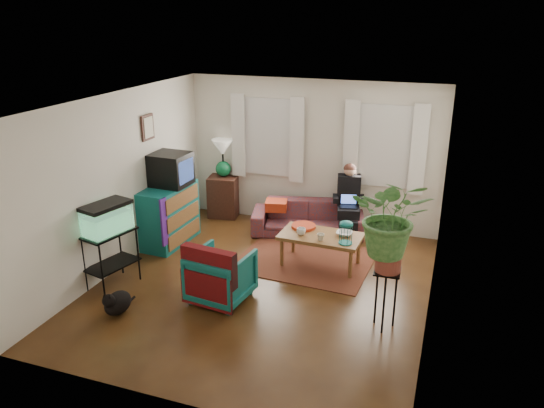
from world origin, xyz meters
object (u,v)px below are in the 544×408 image
at_px(side_table, 224,196).
at_px(plant_stand, 385,299).
at_px(dresser, 168,215).
at_px(sofa, 308,213).
at_px(armchair, 221,273).
at_px(coffee_table, 320,250).
at_px(aquarium_stand, 112,259).

distance_m(side_table, plant_stand, 4.43).
bearing_deg(dresser, side_table, 79.34).
bearing_deg(side_table, plant_stand, -39.69).
bearing_deg(sofa, armchair, -114.51).
bearing_deg(plant_stand, armchair, -179.01).
height_order(sofa, side_table, side_table).
relative_size(sofa, dresser, 1.73).
distance_m(dresser, armchair, 2.12).
height_order(side_table, armchair, side_table).
relative_size(armchair, coffee_table, 0.63).
bearing_deg(coffee_table, side_table, 149.78).
bearing_deg(armchair, sofa, -93.56).
relative_size(side_table, aquarium_stand, 0.95).
relative_size(dresser, armchair, 1.44).
bearing_deg(coffee_table, armchair, -122.60).
xyz_separation_m(side_table, aquarium_stand, (-0.35, -3.03, 0.02)).
relative_size(armchair, plant_stand, 0.98).
distance_m(side_table, dresser, 1.51).
relative_size(coffee_table, plant_stand, 1.56).
xyz_separation_m(dresser, coffee_table, (2.59, 0.02, -0.24)).
height_order(sofa, armchair, armchair).
xyz_separation_m(dresser, aquarium_stand, (-0.01, -1.56, -0.09)).
bearing_deg(aquarium_stand, plant_stand, 17.05).
bearing_deg(side_table, sofa, -10.18).
distance_m(sofa, side_table, 1.75).
bearing_deg(side_table, aquarium_stand, -96.59).
bearing_deg(side_table, coffee_table, -32.76).
bearing_deg(armchair, plant_stand, -172.01).
bearing_deg(coffee_table, aquarium_stand, -146.11).
height_order(sofa, aquarium_stand, aquarium_stand).
xyz_separation_m(sofa, plant_stand, (1.68, -2.52, 0.02)).
bearing_deg(plant_stand, coffee_table, 130.01).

